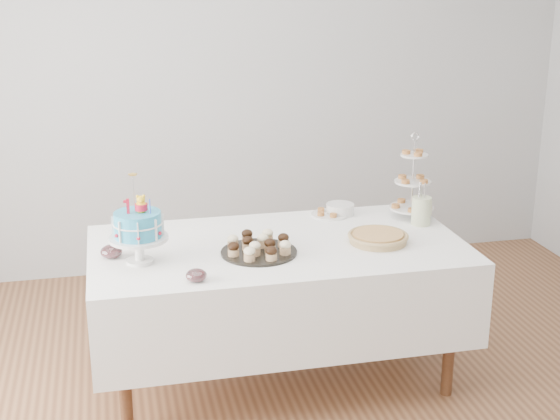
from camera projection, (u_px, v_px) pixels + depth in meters
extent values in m
plane|color=brown|center=(291.00, 405.00, 3.97)|extent=(5.00, 5.00, 0.00)
cube|color=#ABAEB0|center=(224.00, 83.00, 5.42)|extent=(5.00, 0.04, 2.70)
cube|color=#ABAEB0|center=(507.00, 351.00, 1.71)|extent=(5.00, 0.04, 2.70)
cube|color=white|center=(278.00, 284.00, 4.09)|extent=(1.92, 1.02, 0.45)
cylinder|color=#56321D|center=(124.00, 372.00, 3.63)|extent=(0.06, 0.06, 0.67)
cylinder|color=#56321D|center=(450.00, 336.00, 3.98)|extent=(0.06, 0.06, 0.67)
cylinder|color=#56321D|center=(119.00, 306.00, 4.32)|extent=(0.06, 0.06, 0.67)
cylinder|color=#56321D|center=(398.00, 280.00, 4.67)|extent=(0.06, 0.06, 0.67)
cylinder|color=#2E9ECA|center=(138.00, 224.00, 3.71)|extent=(0.22, 0.22, 0.12)
torus|color=silver|center=(138.00, 223.00, 3.71)|extent=(0.24, 0.24, 0.01)
cube|color=red|center=(128.00, 206.00, 3.66)|extent=(0.02, 0.02, 0.07)
cylinder|color=blue|center=(150.00, 206.00, 3.66)|extent=(0.01, 0.01, 0.07)
cylinder|color=silver|center=(134.00, 193.00, 3.69)|extent=(0.00, 0.00, 0.17)
cylinder|color=#FFC646|center=(133.00, 174.00, 3.66)|extent=(0.04, 0.04, 0.01)
cylinder|color=black|center=(259.00, 252.00, 3.89)|extent=(0.38, 0.38, 0.01)
ellipsoid|color=black|center=(244.00, 243.00, 3.85)|extent=(0.06, 0.06, 0.04)
ellipsoid|color=#FFEDC5|center=(273.00, 241.00, 3.88)|extent=(0.06, 0.06, 0.04)
cylinder|color=tan|center=(378.00, 239.00, 4.03)|extent=(0.30, 0.30, 0.04)
cylinder|color=#BB8149|center=(378.00, 235.00, 4.03)|extent=(0.26, 0.26, 0.02)
torus|color=tan|center=(378.00, 236.00, 4.03)|extent=(0.32, 0.32, 0.02)
cylinder|color=silver|center=(413.00, 179.00, 4.38)|extent=(0.01, 0.01, 0.45)
cylinder|color=silver|center=(411.00, 208.00, 4.43)|extent=(0.25, 0.25, 0.01)
cylinder|color=silver|center=(413.00, 182.00, 4.38)|extent=(0.21, 0.21, 0.01)
cylinder|color=silver|center=(414.00, 155.00, 4.33)|extent=(0.15, 0.15, 0.01)
torus|color=silver|center=(415.00, 136.00, 4.30)|extent=(0.05, 0.01, 0.05)
cylinder|color=silver|center=(340.00, 209.00, 4.48)|extent=(0.16, 0.16, 0.06)
cylinder|color=silver|center=(330.00, 215.00, 4.46)|extent=(0.22, 0.22, 0.01)
ellipsoid|color=silver|center=(196.00, 275.00, 3.54)|extent=(0.10, 0.10, 0.06)
cylinder|color=#58070D|center=(196.00, 276.00, 3.55)|extent=(0.07, 0.07, 0.03)
ellipsoid|color=silver|center=(111.00, 251.00, 3.83)|extent=(0.11, 0.11, 0.06)
cylinder|color=#58070D|center=(111.00, 252.00, 3.83)|extent=(0.07, 0.07, 0.03)
cylinder|color=white|center=(421.00, 211.00, 4.29)|extent=(0.11, 0.11, 0.16)
cylinder|color=white|center=(431.00, 208.00, 4.30)|extent=(0.01, 0.01, 0.08)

